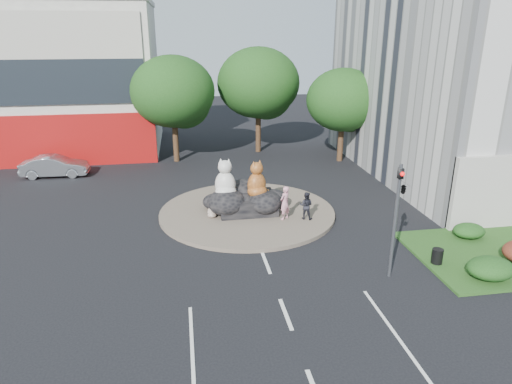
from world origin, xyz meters
TOP-DOWN VIEW (x-y plane):
  - ground at (0.00, 0.00)m, footprint 120.00×120.00m
  - roundabout_island at (0.00, 10.00)m, footprint 10.00×10.00m
  - rock_plinth at (0.00, 10.00)m, footprint 3.20×2.60m
  - shophouse_block at (-18.00, 27.91)m, footprint 25.20×12.30m
  - tree_left at (-3.93, 22.06)m, footprint 6.46×6.46m
  - tree_mid at (3.07, 24.06)m, footprint 6.84×6.84m
  - tree_right at (9.07, 20.06)m, footprint 5.70×5.70m
  - hedge_near_green at (9.00, 1.00)m, footprint 2.00×1.60m
  - hedge_back_green at (10.50, 4.80)m, footprint 1.60×1.28m
  - traffic_light at (5.10, 2.00)m, footprint 0.44×1.24m
  - street_lamp at (12.82, 8.00)m, footprint 2.34×0.22m
  - cat_white at (-1.22, 9.99)m, footprint 1.67×1.56m
  - cat_tabby at (0.52, 9.80)m, footprint 1.62×1.55m
  - kitten_calico at (-2.06, 9.34)m, footprint 0.60×0.53m
  - kitten_white at (1.44, 9.49)m, footprint 0.67×0.62m
  - pedestrian_pink at (1.84, 8.43)m, footprint 0.81×0.79m
  - pedestrian_dark at (2.99, 8.27)m, footprint 0.93×0.86m
  - parked_car at (-12.61, 19.28)m, footprint 4.65×1.72m
  - litter_bin at (7.50, 2.57)m, footprint 0.59×0.59m

SIDE VIEW (x-z plane):
  - ground at x=0.00m, z-range 0.00..0.00m
  - roundabout_island at x=0.00m, z-range 0.00..0.20m
  - litter_bin at x=7.50m, z-range 0.12..0.80m
  - hedge_back_green at x=10.50m, z-range 0.12..0.84m
  - hedge_near_green at x=9.00m, z-range 0.12..1.02m
  - rock_plinth at x=0.00m, z-range 0.20..1.10m
  - kitten_white at x=1.44m, z-range 0.20..1.10m
  - kitten_calico at x=-2.06m, z-range 0.20..1.12m
  - parked_car at x=-12.61m, z-range 0.00..1.52m
  - pedestrian_dark at x=2.99m, z-range 0.20..1.74m
  - pedestrian_pink at x=1.84m, z-range 0.20..2.08m
  - cat_tabby at x=0.52m, z-range 1.10..3.21m
  - cat_white at x=-1.22m, z-range 1.10..3.35m
  - traffic_light at x=5.10m, z-range 1.12..6.12m
  - street_lamp at x=12.82m, z-range 0.52..8.58m
  - tree_right at x=9.07m, z-range 0.98..8.28m
  - tree_left at x=-3.93m, z-range 1.11..9.38m
  - tree_mid at x=3.07m, z-range 1.18..9.94m
  - shophouse_block at x=-18.00m, z-range -2.52..14.88m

